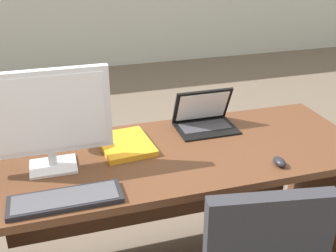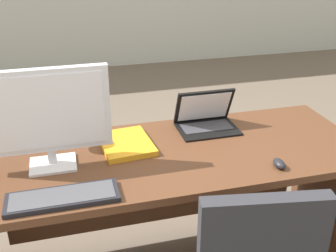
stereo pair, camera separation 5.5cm
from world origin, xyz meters
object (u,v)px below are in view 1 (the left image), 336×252
Objects in this scene: monitor at (46,116)px; mouse at (279,162)px; desk at (167,183)px; keyboard at (66,199)px; desk_lamp at (28,93)px; laptop at (204,115)px; book at (126,144)px.

mouse is at bearing -15.53° from monitor.
keyboard is at bearing -148.17° from desk.
keyboard is 0.57m from desk_lamp.
mouse is at bearing -25.60° from desk_lamp.
laptop is 0.46m from book.
desk is at bearing 144.66° from mouse.
mouse is 0.72m from book.
keyboard is 0.48m from book.
book is at bearing -17.09° from desk_lamp.
monitor is 1.24× the size of keyboard.
laptop is 0.51m from mouse.
monitor is (-0.53, -0.04, 0.45)m from desk.
desk_lamp is at bearing 162.51° from desk.
laptop reaches higher than keyboard.
book is (-0.44, -0.11, -0.05)m from laptop.
laptop is 0.88m from desk_lamp.
desk is 0.41m from laptop.
laptop is 3.80× the size of mouse.
desk_lamp is at bearing 106.96° from monitor.
book is at bearing 161.63° from desk.
laptop is at bearing 110.19° from mouse.
keyboard is 5.34× the size of mouse.
book is (0.34, 0.10, -0.24)m from monitor.
desk_lamp is (-0.10, 0.50, 0.26)m from keyboard.
desk_lamp is at bearing 154.40° from mouse.
desk is at bearing 31.83° from keyboard.
desk is 23.24× the size of mouse.
desk is 5.96× the size of book.
book is (-0.19, 0.06, 0.22)m from desk.
mouse is (0.96, -0.27, -0.23)m from monitor.
desk_lamp reaches higher than mouse.
monitor is at bearing 164.47° from mouse.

